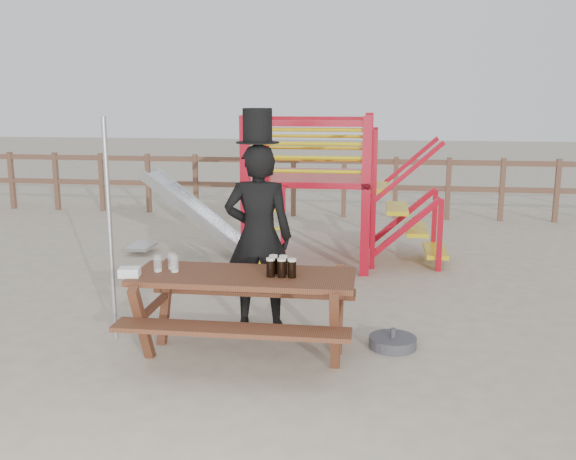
% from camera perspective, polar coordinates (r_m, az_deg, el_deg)
% --- Properties ---
extents(ground, '(60.00, 60.00, 0.00)m').
position_cam_1_polar(ground, '(6.10, -3.44, -10.80)').
color(ground, '#B9A790').
rests_on(ground, ground).
extents(back_fence, '(15.09, 0.09, 1.20)m').
position_cam_1_polar(back_fence, '(12.67, 2.74, 4.50)').
color(back_fence, brown).
rests_on(back_fence, ground).
extents(playground_fort, '(4.71, 1.84, 2.10)m').
position_cam_1_polar(playground_fort, '(9.24, 1.59, 3.90)').
color(playground_fort, '#AF0B1C').
rests_on(playground_fort, ground).
extents(picnic_table, '(2.00, 1.39, 0.77)m').
position_cam_1_polar(picnic_table, '(5.88, -3.94, -6.61)').
color(picnic_table, brown).
rests_on(picnic_table, ground).
extents(man_with_hat, '(0.73, 0.52, 2.23)m').
position_cam_1_polar(man_with_hat, '(6.48, -2.64, -0.16)').
color(man_with_hat, black).
rests_on(man_with_hat, ground).
extents(metal_pole, '(0.05, 0.05, 2.16)m').
position_cam_1_polar(metal_pole, '(6.35, -15.56, -0.12)').
color(metal_pole, '#B2B2B7').
rests_on(metal_pole, ground).
extents(parasol_base, '(0.45, 0.45, 0.19)m').
position_cam_1_polar(parasol_base, '(6.26, 9.28, -9.81)').
color(parasol_base, '#3D3D42').
rests_on(parasol_base, ground).
extents(paper_bag, '(0.20, 0.17, 0.08)m').
position_cam_1_polar(paper_bag, '(5.87, -13.91, -3.65)').
color(paper_bag, white).
rests_on(paper_bag, picnic_table).
extents(stout_pints, '(0.27, 0.18, 0.17)m').
position_cam_1_polar(stout_pints, '(5.71, -0.70, -3.26)').
color(stout_pints, black).
rests_on(stout_pints, picnic_table).
extents(empty_glasses, '(0.23, 0.17, 0.15)m').
position_cam_1_polar(empty_glasses, '(5.98, -10.61, -2.94)').
color(empty_glasses, silver).
rests_on(empty_glasses, picnic_table).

